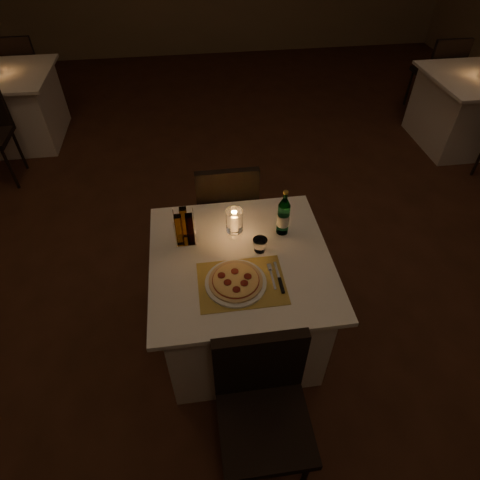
{
  "coord_description": "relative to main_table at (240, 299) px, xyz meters",
  "views": [
    {
      "loc": [
        -0.16,
        -1.83,
        2.35
      ],
      "look_at": [
        0.05,
        -0.3,
        0.86
      ],
      "focal_mm": 30.0,
      "sensor_mm": 36.0,
      "label": 1
    }
  ],
  "objects": [
    {
      "name": "placemat",
      "position": [
        -0.02,
        -0.18,
        0.37
      ],
      "size": [
        0.45,
        0.34,
        0.0
      ],
      "primitive_type": "cube",
      "color": "gold",
      "rests_on": "main_table"
    },
    {
      "name": "neighbor_chair_lb",
      "position": [
        -2.08,
        3.61,
        0.18
      ],
      "size": [
        0.42,
        0.42,
        0.9
      ],
      "color": "black",
      "rests_on": "ground"
    },
    {
      "name": "floor",
      "position": [
        -0.05,
        0.32,
        -0.38
      ],
      "size": [
        8.0,
        10.0,
        0.02
      ],
      "primitive_type": "cube",
      "color": "#472516",
      "rests_on": "ground"
    },
    {
      "name": "neighbor_table_left",
      "position": [
        -2.08,
        2.9,
        0.0
      ],
      "size": [
        1.0,
        1.0,
        0.74
      ],
      "color": "white",
      "rests_on": "ground"
    },
    {
      "name": "neighbor_table_right",
      "position": [
        2.76,
        2.15,
        0.0
      ],
      "size": [
        1.0,
        1.0,
        0.74
      ],
      "color": "white",
      "rests_on": "ground"
    },
    {
      "name": "knife",
      "position": [
        0.18,
        -0.21,
        0.37
      ],
      "size": [
        0.02,
        0.22,
        0.01
      ],
      "color": "black",
      "rests_on": "placemat"
    },
    {
      "name": "chair_near",
      "position": [
        0.0,
        -0.71,
        0.18
      ],
      "size": [
        0.42,
        0.42,
        0.9
      ],
      "color": "black",
      "rests_on": "ground"
    },
    {
      "name": "plate",
      "position": [
        -0.05,
        -0.18,
        0.38
      ],
      "size": [
        0.32,
        0.32,
        0.01
      ],
      "primitive_type": "cylinder",
      "color": "white",
      "rests_on": "placemat"
    },
    {
      "name": "fork",
      "position": [
        0.14,
        -0.15,
        0.37
      ],
      "size": [
        0.02,
        0.18,
        0.0
      ],
      "color": "silver",
      "rests_on": "placemat"
    },
    {
      "name": "tumbler",
      "position": [
        0.12,
        0.05,
        0.41
      ],
      "size": [
        0.08,
        0.08,
        0.08
      ],
      "primitive_type": null,
      "color": "white",
      "rests_on": "main_table"
    },
    {
      "name": "chair_far",
      "position": [
        0.0,
        0.71,
        0.18
      ],
      "size": [
        0.42,
        0.42,
        0.9
      ],
      "color": "black",
      "rests_on": "ground"
    },
    {
      "name": "main_table",
      "position": [
        0.0,
        0.0,
        0.0
      ],
      "size": [
        1.0,
        1.0,
        0.74
      ],
      "color": "white",
      "rests_on": "ground"
    },
    {
      "name": "pizza",
      "position": [
        -0.05,
        -0.18,
        0.39
      ],
      "size": [
        0.28,
        0.28,
        0.02
      ],
      "color": "#D8B77F",
      "rests_on": "plate"
    },
    {
      "name": "cruet_caddy",
      "position": [
        -0.29,
        0.18,
        0.46
      ],
      "size": [
        0.12,
        0.12,
        0.21
      ],
      "color": "white",
      "rests_on": "main_table"
    },
    {
      "name": "hurricane_candle",
      "position": [
        -0.01,
        0.18,
        0.48
      ],
      "size": [
        0.1,
        0.1,
        0.19
      ],
      "color": "white",
      "rests_on": "main_table"
    },
    {
      "name": "water_bottle",
      "position": [
        0.27,
        0.18,
        0.49
      ],
      "size": [
        0.07,
        0.07,
        0.3
      ],
      "color": "#57A274",
      "rests_on": "main_table"
    },
    {
      "name": "neighbor_chair_rb",
      "position": [
        2.76,
        2.87,
        0.18
      ],
      "size": [
        0.42,
        0.42,
        0.9
      ],
      "color": "black",
      "rests_on": "ground"
    }
  ]
}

